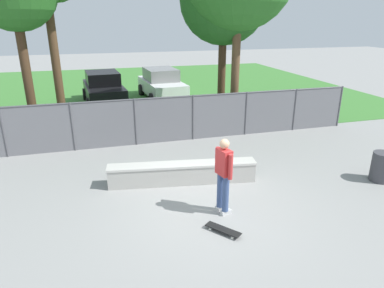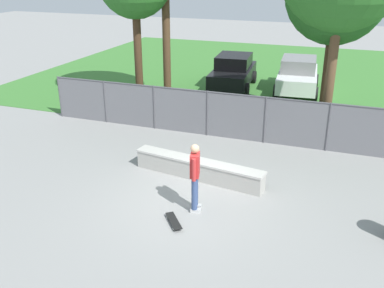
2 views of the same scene
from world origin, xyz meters
The scene contains 8 objects.
ground_plane centered at (0.00, 0.00, 0.00)m, with size 80.00×80.00×0.00m, color gray.
grass_strip centered at (0.00, 15.14, 0.01)m, with size 26.77×20.00×0.02m, color #3D7A33.
concrete_ledge centered at (-0.22, 1.43, 0.29)m, with size 4.07×1.08×0.58m.
skateboarder centered at (0.30, -0.31, 1.01)m, with size 0.35×0.58×1.82m.
skateboard centered at (0.03, -1.08, 0.07)m, with size 0.66×0.75×0.09m.
chainlink_fence centered at (0.00, 4.84, 0.91)m, with size 14.84×0.07×1.68m.
car_black centered at (-1.89, 11.61, 0.84)m, with size 2.28×4.33×1.66m.
car_white centered at (1.26, 11.98, 0.84)m, with size 2.28×4.33×1.66m.
Camera 2 is at (3.52, -9.40, 5.83)m, focal length 40.63 mm.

